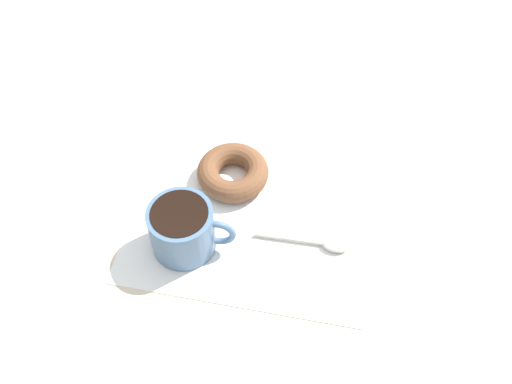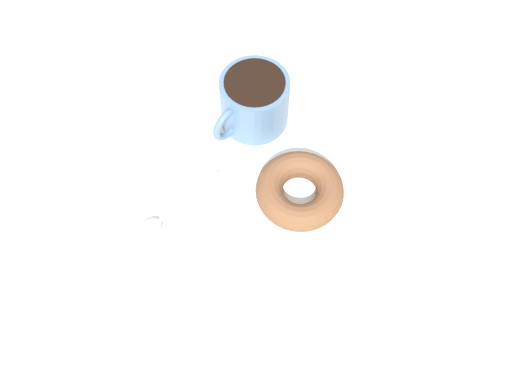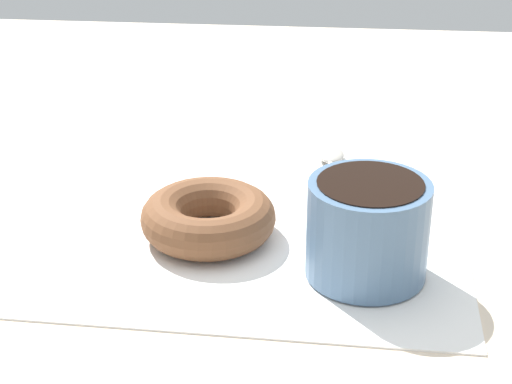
% 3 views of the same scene
% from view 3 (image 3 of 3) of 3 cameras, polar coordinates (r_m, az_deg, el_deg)
% --- Properties ---
extents(ground_plane, '(1.20, 1.20, 0.02)m').
position_cam_3_polar(ground_plane, '(0.69, -1.52, -2.95)').
color(ground_plane, beige).
extents(napkin, '(0.34, 0.34, 0.00)m').
position_cam_3_polar(napkin, '(0.69, -0.00, -1.60)').
color(napkin, white).
rests_on(napkin, ground_plane).
extents(coffee_cup, '(0.09, 0.11, 0.07)m').
position_cam_3_polar(coffee_cup, '(0.60, 7.45, -2.27)').
color(coffee_cup, slate).
rests_on(coffee_cup, napkin).
extents(donut, '(0.10, 0.10, 0.03)m').
position_cam_3_polar(donut, '(0.65, -3.20, -1.69)').
color(donut, brown).
rests_on(donut, napkin).
extents(spoon, '(0.02, 0.13, 0.01)m').
position_cam_3_polar(spoon, '(0.78, 5.00, 1.97)').
color(spoon, '#B7B2A8').
rests_on(spoon, napkin).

